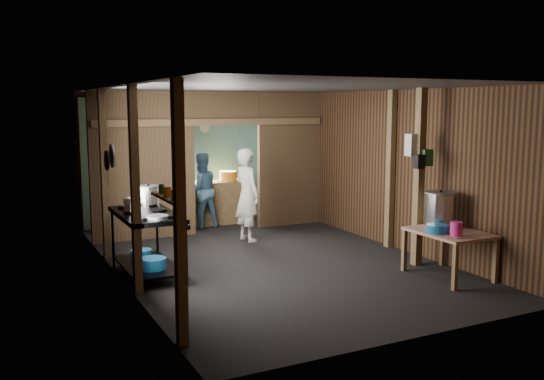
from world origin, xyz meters
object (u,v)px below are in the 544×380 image
cook (247,195)px  gas_range (147,245)px  yellow_tub (228,176)px  stove_pot_large (149,196)px  pink_bucket (456,229)px  stock_pot (440,210)px  prep_table (448,254)px

cook → gas_range: bearing=115.1°
yellow_tub → stove_pot_large: bearing=-131.8°
pink_bucket → cook: bearing=112.4°
cook → stove_pot_large: bearing=105.8°
gas_range → pink_bucket: gas_range is taller
stock_pot → yellow_tub: stock_pot is taller
prep_table → stove_pot_large: size_ratio=3.43×
pink_bucket → stock_pot: bearing=68.5°
stock_pot → cook: cook is taller
stock_pot → cook: 3.40m
stock_pot → yellow_tub: size_ratio=1.49×
gas_range → cook: bearing=33.3°
stove_pot_large → cook: bearing=24.0°
gas_range → pink_bucket: (3.58, -2.11, 0.29)m
pink_bucket → yellow_tub: 5.32m
stove_pot_large → yellow_tub: stove_pot_large is taller
prep_table → cook: bearing=115.9°
pink_bucket → gas_range: bearing=149.5°
stove_pot_large → stock_pot: bearing=-29.8°
stove_pot_large → stock_pot: 4.19m
gas_range → stock_pot: size_ratio=2.95×
gas_range → stock_pot: stock_pot is taller
stove_pot_large → prep_table: bearing=-33.9°
prep_table → yellow_tub: 5.13m
prep_table → cook: 3.65m
stove_pot_large → yellow_tub: size_ratio=0.91×
stock_pot → yellow_tub: (-1.35, 4.63, 0.07)m
stock_pot → pink_bucket: (-0.22, -0.56, -0.14)m
gas_range → stock_pot: (3.80, -1.55, 0.43)m
prep_table → pink_bucket: (-0.13, -0.26, 0.42)m
pink_bucket → stove_pot_large: bearing=142.3°
stock_pot → stove_pot_large: bearing=150.2°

